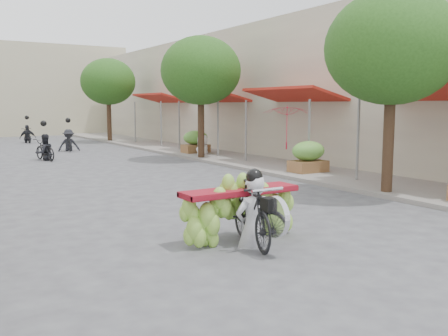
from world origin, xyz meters
TOP-DOWN VIEW (x-y plane):
  - ground at (0.00, 0.00)m, footprint 120.00×120.00m
  - sidewalk_right at (7.00, 15.00)m, footprint 4.00×60.00m
  - shophouse_row_right at (11.99, 14.00)m, footprint 9.77×40.00m
  - street_tree_near at (5.40, 4.00)m, footprint 3.40×3.40m
  - street_tree_mid at (5.40, 14.00)m, footprint 3.40×3.40m
  - street_tree_far at (5.40, 26.00)m, footprint 3.40×3.40m
  - produce_crate_mid at (6.20, 8.00)m, footprint 1.20×0.88m
  - produce_crate_far at (6.20, 16.00)m, footprint 1.20×0.88m
  - banana_motorbike at (-0.23, 2.17)m, footprint 2.20×1.95m
  - market_umbrella at (5.90, 8.77)m, footprint 2.17×2.17m
  - pedestrian at (6.17, 15.27)m, footprint 1.01×0.84m
  - bg_motorbike_a at (-0.38, 17.37)m, footprint 0.92×1.70m
  - bg_motorbike_b at (1.60, 21.15)m, footprint 1.12×1.69m
  - bg_motorbike_c at (0.87, 28.17)m, footprint 0.98×1.58m

SIDE VIEW (x-z plane):
  - ground at x=0.00m, z-range 0.00..0.00m
  - sidewalk_right at x=7.00m, z-range 0.00..0.12m
  - produce_crate_mid at x=6.20m, z-range 0.13..1.29m
  - produce_crate_far at x=6.20m, z-range 0.13..1.29m
  - banana_motorbike at x=-0.23m, z-range -0.38..1.85m
  - bg_motorbike_a at x=-0.38m, z-range -0.23..1.72m
  - bg_motorbike_c at x=0.87m, z-range -0.17..1.78m
  - bg_motorbike_b at x=1.60m, z-range -0.12..1.83m
  - pedestrian at x=6.17m, z-range 0.12..1.89m
  - market_umbrella at x=5.90m, z-range 1.60..3.14m
  - shophouse_row_right at x=11.99m, z-range 0.00..6.00m
  - street_tree_near at x=5.40m, z-range 1.16..6.41m
  - street_tree_mid at x=5.40m, z-range 1.16..6.41m
  - street_tree_far at x=5.40m, z-range 1.16..6.41m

